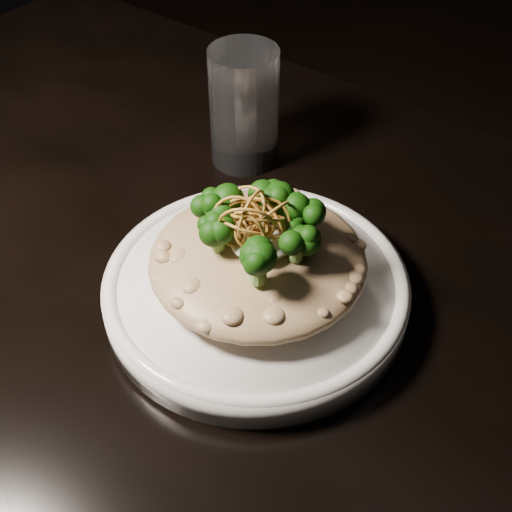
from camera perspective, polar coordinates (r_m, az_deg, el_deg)
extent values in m
cube|color=black|center=(0.67, -7.84, -2.67)|extent=(1.10, 0.80, 0.04)
cylinder|color=black|center=(1.35, -11.76, 3.18)|extent=(0.05, 0.05, 0.71)
cylinder|color=white|center=(0.62, 0.00, -2.80)|extent=(0.26, 0.26, 0.03)
ellipsoid|color=brown|center=(0.60, 0.16, -0.31)|extent=(0.18, 0.18, 0.04)
ellipsoid|color=white|center=(0.57, 0.37, 1.24)|extent=(0.05, 0.05, 0.01)
cylinder|color=white|center=(0.75, -0.96, 11.80)|extent=(0.09, 0.09, 0.13)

